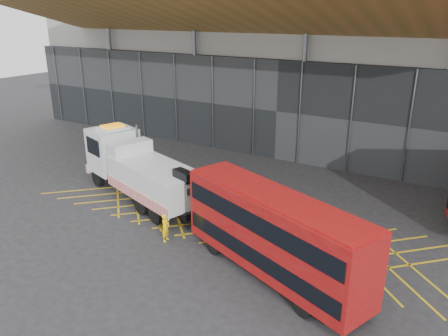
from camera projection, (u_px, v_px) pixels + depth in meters
The scene contains 6 objects.
ground_plane at pixel (172, 202), 28.11m from camera, with size 120.00×120.00×0.00m, color #252527.
road_markings at pixel (237, 219), 25.78m from camera, with size 26.36×7.16×0.01m.
construction_building at pixel (311, 42), 38.93m from camera, with size 55.00×23.97×18.00m.
recovery_truck at pixel (138, 168), 28.16m from camera, with size 12.29×6.16×4.33m.
bus_towed at pixel (273, 232), 19.57m from camera, with size 10.11×5.78×4.06m.
worker at pixel (166, 228), 23.10m from camera, with size 0.56×0.37×1.54m, color yellow.
Camera 1 is at (16.13, -20.28, 11.61)m, focal length 35.00 mm.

